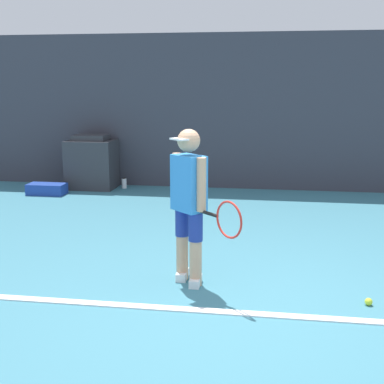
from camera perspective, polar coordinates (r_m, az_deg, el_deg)
The scene contains 8 objects.
ground_plane at distance 4.79m, azimuth 4.28°, elevation -12.42°, with size 24.00×24.00×0.00m, color teal.
back_wall at distance 9.87m, azimuth 7.09°, elevation 8.43°, with size 24.00×0.10×2.82m.
court_baseline at distance 4.73m, azimuth 4.21°, elevation -12.69°, with size 21.60×0.10×0.01m.
tennis_player at distance 5.14m, azimuth -0.24°, elevation -0.88°, with size 0.75×0.74×1.52m.
tennis_ball at distance 5.10m, azimuth 18.32°, elevation -11.05°, with size 0.07×0.07×0.07m.
covered_chair at distance 10.12m, azimuth -10.64°, elevation 3.07°, with size 0.87×0.65×1.00m.
equipment_bag at distance 9.78m, azimuth -15.22°, elevation 0.31°, with size 0.66×0.35×0.19m.
water_bottle at distance 10.06m, azimuth -7.25°, elevation 0.93°, with size 0.09×0.09×0.21m.
Camera 1 is at (0.34, -4.36, 1.95)m, focal length 50.00 mm.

